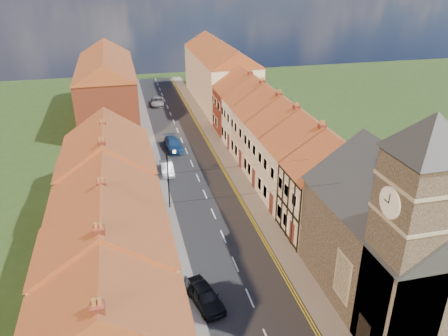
# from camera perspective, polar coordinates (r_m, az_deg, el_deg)

# --- Properties ---
(road) EXTENTS (7.00, 90.00, 0.02)m
(road) POSITION_cam_1_polar(r_m,az_deg,el_deg) (52.29, -4.22, 0.58)
(road) COLOR black
(road) RESTS_ON ground
(pavement_left) EXTENTS (1.80, 90.00, 0.12)m
(pavement_left) POSITION_cam_1_polar(r_m,az_deg,el_deg) (51.82, -9.02, 0.15)
(pavement_left) COLOR slate
(pavement_left) RESTS_ON ground
(pavement_right) EXTENTS (1.80, 90.00, 0.12)m
(pavement_right) POSITION_cam_1_polar(r_m,az_deg,el_deg) (53.08, 0.46, 1.09)
(pavement_right) COLOR slate
(pavement_right) RESTS_ON ground
(church) EXTENTS (11.25, 14.25, 15.20)m
(church) POSITION_cam_1_polar(r_m,az_deg,el_deg) (30.72, 22.31, -7.63)
(church) COLOR #2A211E
(church) RESTS_ON ground
(cottage_r_tudor) EXTENTS (8.30, 5.20, 9.00)m
(cottage_r_tudor) POSITION_cam_1_polar(r_m,az_deg,el_deg) (38.18, 14.03, -2.33)
(cottage_r_tudor) COLOR beige
(cottage_r_tudor) RESTS_ON ground
(cottage_r_white_near) EXTENTS (8.30, 6.00, 9.00)m
(cottage_r_white_near) POSITION_cam_1_polar(r_m,az_deg,el_deg) (42.54, 10.85, 0.88)
(cottage_r_white_near) COLOR beige
(cottage_r_white_near) RESTS_ON ground
(cottage_r_cream_mid) EXTENTS (8.30, 5.20, 9.00)m
(cottage_r_cream_mid) POSITION_cam_1_polar(r_m,az_deg,el_deg) (47.11, 8.22, 3.48)
(cottage_r_cream_mid) COLOR beige
(cottage_r_cream_mid) RESTS_ON ground
(cottage_r_pink) EXTENTS (8.30, 6.00, 9.00)m
(cottage_r_pink) POSITION_cam_1_polar(r_m,az_deg,el_deg) (51.84, 6.06, 5.60)
(cottage_r_pink) COLOR beige
(cottage_r_pink) RESTS_ON ground
(cottage_r_white_far) EXTENTS (8.30, 5.20, 9.00)m
(cottage_r_white_far) POSITION_cam_1_polar(r_m,az_deg,el_deg) (56.69, 4.25, 7.36)
(cottage_r_white_far) COLOR beige
(cottage_r_white_far) RESTS_ON ground
(cottage_r_cream_far) EXTENTS (8.30, 6.00, 9.00)m
(cottage_r_cream_far) POSITION_cam_1_polar(r_m,az_deg,el_deg) (61.63, 2.72, 8.82)
(cottage_r_cream_far) COLOR brown
(cottage_r_cream_far) RESTS_ON ground
(cottage_l_cream) EXTENTS (8.30, 6.30, 9.10)m
(cottage_l_cream) POSITION_cam_1_polar(r_m,az_deg,el_deg) (28.32, -14.89, -12.76)
(cottage_l_cream) COLOR beige
(cottage_l_cream) RESTS_ON ground
(cottage_l_white) EXTENTS (8.30, 6.90, 8.80)m
(cottage_l_white) POSITION_cam_1_polar(r_m,az_deg,el_deg) (33.74, -14.88, -6.45)
(cottage_l_white) COLOR beige
(cottage_l_white) RESTS_ON ground
(cottage_l_brick_mid) EXTENTS (8.30, 5.70, 9.10)m
(cottage_l_brick_mid) POSITION_cam_1_polar(r_m,az_deg,el_deg) (39.05, -14.93, -1.70)
(cottage_l_brick_mid) COLOR brown
(cottage_l_brick_mid) RESTS_ON ground
(cottage_l_pink) EXTENTS (8.30, 6.30, 8.80)m
(cottage_l_pink) POSITION_cam_1_polar(r_m,az_deg,el_deg) (44.40, -14.92, 1.37)
(cottage_l_pink) COLOR beige
(cottage_l_pink) RESTS_ON ground
(block_right_far) EXTENTS (8.30, 24.20, 10.50)m
(block_right_far) POSITION_cam_1_polar(r_m,az_deg,el_deg) (75.79, -0.57, 12.52)
(block_right_far) COLOR beige
(block_right_far) RESTS_ON ground
(block_left_far) EXTENTS (8.30, 24.20, 10.50)m
(block_left_far) POSITION_cam_1_polar(r_m,az_deg,el_deg) (69.05, -15.04, 10.47)
(block_left_far) COLOR brown
(block_left_far) RESTS_ON ground
(lamppost) EXTENTS (0.88, 0.15, 6.00)m
(lamppost) POSITION_cam_1_polar(r_m,az_deg,el_deg) (41.36, -7.20, -0.99)
(lamppost) COLOR black
(lamppost) RESTS_ON pavement_left
(car_near) EXTENTS (2.61, 4.38, 1.40)m
(car_near) POSITION_cam_1_polar(r_m,az_deg,el_deg) (31.48, -2.51, -16.34)
(car_near) COLOR black
(car_near) RESTS_ON ground
(car_mid) EXTENTS (1.34, 3.84, 1.26)m
(car_mid) POSITION_cam_1_polar(r_m,az_deg,el_deg) (49.91, -7.48, -0.02)
(car_mid) COLOR #B2B6BB
(car_mid) RESTS_ON ground
(car_far) EXTENTS (2.33, 5.02, 1.42)m
(car_far) POSITION_cam_1_polar(r_m,az_deg,el_deg) (56.34, -6.61, 3.08)
(car_far) COLOR navy
(car_far) RESTS_ON ground
(car_distant) EXTENTS (2.49, 4.72, 1.27)m
(car_distant) POSITION_cam_1_polar(r_m,az_deg,el_deg) (75.70, -8.70, 8.59)
(car_distant) COLOR #B1B5B9
(car_distant) RESTS_ON ground
(pedestrian_left) EXTENTS (0.65, 0.49, 1.61)m
(pedestrian_left) POSITION_cam_1_polar(r_m,az_deg,el_deg) (32.03, -4.93, -15.05)
(pedestrian_left) COLOR black
(pedestrian_left) RESTS_ON pavement_left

